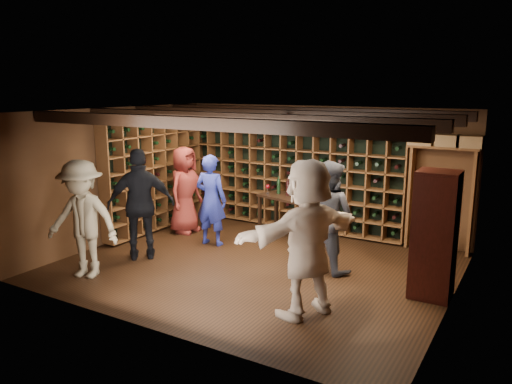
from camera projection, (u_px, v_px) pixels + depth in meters
The scene contains 13 objects.
ground at pixel (255, 266), 8.14m from camera, with size 6.00×6.00×0.00m, color black.
room_shell at pixel (257, 116), 7.68m from camera, with size 6.00×6.00×6.00m.
wine_rack_back at pixel (291, 173), 10.13m from camera, with size 4.65×0.30×2.20m.
wine_rack_left at pixel (155, 174), 10.00m from camera, with size 0.30×2.65×2.20m.
crate_shelf at pixel (444, 164), 8.59m from camera, with size 1.20×0.32×2.07m.
display_cabinet at pixel (434, 238), 6.79m from camera, with size 0.55×0.50×1.75m.
man_blue_shirt at pixel (211, 200), 9.11m from camera, with size 0.61×0.40×1.68m, color navy.
man_grey_suit at pixel (329, 216), 7.81m from camera, with size 0.86×0.67×1.76m, color #222227.
guest_red_floral at pixel (185, 190), 9.88m from camera, with size 0.84×0.55×1.72m, color maroon.
guest_woman_black at pixel (141, 205), 8.33m from camera, with size 1.10×0.46×1.88m, color black.
guest_khaki at pixel (83, 219), 7.53m from camera, with size 1.17×0.67×1.81m, color #84775B.
guest_beige at pixel (307, 238), 6.23m from camera, with size 1.88×0.60×2.03m, color tan.
tasting_table at pixel (288, 201), 9.40m from camera, with size 1.23×0.83×1.13m.
Camera 1 is at (3.91, -6.65, 2.88)m, focal length 35.00 mm.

